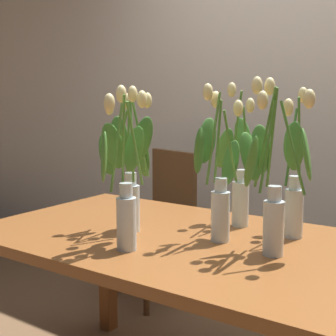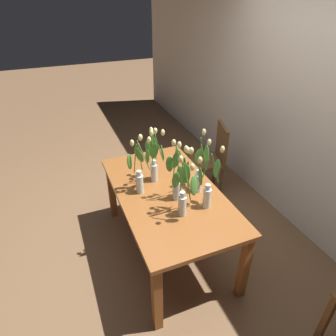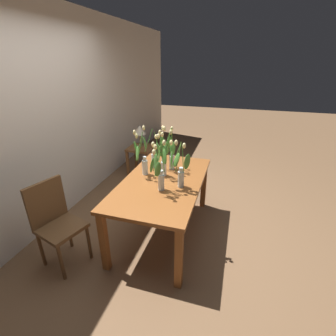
{
  "view_description": "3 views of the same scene",
  "coord_description": "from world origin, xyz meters",
  "px_view_note": "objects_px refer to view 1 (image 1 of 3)",
  "views": [
    {
      "loc": [
        0.88,
        -1.41,
        1.24
      ],
      "look_at": [
        -0.08,
        -0.0,
        0.99
      ],
      "focal_mm": 49.27,
      "sensor_mm": 36.0,
      "label": 1
    },
    {
      "loc": [
        2.05,
        -0.84,
        2.36
      ],
      "look_at": [
        -0.08,
        0.04,
        0.94
      ],
      "focal_mm": 31.79,
      "sensor_mm": 36.0,
      "label": 2
    },
    {
      "loc": [
        -2.38,
        -0.77,
        2.03
      ],
      "look_at": [
        -0.04,
        -0.08,
        0.93
      ],
      "focal_mm": 25.72,
      "sensor_mm": 36.0,
      "label": 3
    }
  ],
  "objects_px": {
    "tulip_vase_0": "(218,183)",
    "tulip_vase_4": "(294,187)",
    "dining_chair": "(161,216)",
    "tulip_vase_5": "(130,172)",
    "dining_table": "(185,261)",
    "tulip_vase_3": "(124,187)",
    "tulip_vase_1": "(239,179)",
    "tulip_vase_2": "(271,184)"
  },
  "relations": [
    {
      "from": "tulip_vase_0",
      "to": "tulip_vase_4",
      "type": "height_order",
      "value": "tulip_vase_0"
    },
    {
      "from": "dining_chair",
      "to": "tulip_vase_5",
      "type": "bearing_deg",
      "value": -61.35
    },
    {
      "from": "dining_table",
      "to": "tulip_vase_4",
      "type": "xyz_separation_m",
      "value": [
        0.33,
        0.22,
        0.28
      ]
    },
    {
      "from": "tulip_vase_0",
      "to": "tulip_vase_3",
      "type": "distance_m",
      "value": 0.35
    },
    {
      "from": "tulip_vase_3",
      "to": "tulip_vase_5",
      "type": "xyz_separation_m",
      "value": [
        -0.13,
        0.19,
        0.02
      ]
    },
    {
      "from": "dining_table",
      "to": "tulip_vase_3",
      "type": "xyz_separation_m",
      "value": [
        -0.1,
        -0.23,
        0.3
      ]
    },
    {
      "from": "dining_table",
      "to": "dining_chair",
      "type": "xyz_separation_m",
      "value": [
        -0.76,
        0.92,
        -0.12
      ]
    },
    {
      "from": "tulip_vase_1",
      "to": "dining_table",
      "type": "bearing_deg",
      "value": -105.76
    },
    {
      "from": "tulip_vase_1",
      "to": "tulip_vase_2",
      "type": "height_order",
      "value": "tulip_vase_2"
    },
    {
      "from": "dining_table",
      "to": "tulip_vase_3",
      "type": "relative_size",
      "value": 2.89
    },
    {
      "from": "dining_table",
      "to": "tulip_vase_5",
      "type": "xyz_separation_m",
      "value": [
        -0.23,
        -0.04,
        0.32
      ]
    },
    {
      "from": "tulip_vase_1",
      "to": "tulip_vase_4",
      "type": "bearing_deg",
      "value": -12.75
    },
    {
      "from": "tulip_vase_2",
      "to": "dining_table",
      "type": "bearing_deg",
      "value": -179.22
    },
    {
      "from": "tulip_vase_1",
      "to": "tulip_vase_4",
      "type": "relative_size",
      "value": 1.04
    },
    {
      "from": "tulip_vase_1",
      "to": "tulip_vase_0",
      "type": "bearing_deg",
      "value": -82.74
    },
    {
      "from": "tulip_vase_0",
      "to": "tulip_vase_1",
      "type": "relative_size",
      "value": 0.97
    },
    {
      "from": "tulip_vase_1",
      "to": "dining_chair",
      "type": "xyz_separation_m",
      "value": [
        -0.83,
        0.64,
        -0.4
      ]
    },
    {
      "from": "tulip_vase_3",
      "to": "tulip_vase_4",
      "type": "height_order",
      "value": "tulip_vase_3"
    },
    {
      "from": "tulip_vase_0",
      "to": "tulip_vase_1",
      "type": "height_order",
      "value": "tulip_vase_1"
    },
    {
      "from": "tulip_vase_5",
      "to": "dining_chair",
      "type": "distance_m",
      "value": 1.18
    },
    {
      "from": "tulip_vase_2",
      "to": "tulip_vase_5",
      "type": "xyz_separation_m",
      "value": [
        -0.56,
        -0.04,
        -0.0
      ]
    },
    {
      "from": "tulip_vase_5",
      "to": "tulip_vase_0",
      "type": "bearing_deg",
      "value": 13.56
    },
    {
      "from": "tulip_vase_3",
      "to": "tulip_vase_4",
      "type": "distance_m",
      "value": 0.63
    },
    {
      "from": "tulip_vase_0",
      "to": "tulip_vase_2",
      "type": "xyz_separation_m",
      "value": [
        0.22,
        -0.04,
        0.02
      ]
    },
    {
      "from": "tulip_vase_1",
      "to": "dining_chair",
      "type": "distance_m",
      "value": 1.13
    },
    {
      "from": "tulip_vase_1",
      "to": "tulip_vase_3",
      "type": "height_order",
      "value": "tulip_vase_1"
    },
    {
      "from": "tulip_vase_2",
      "to": "tulip_vase_1",
      "type": "bearing_deg",
      "value": 131.71
    },
    {
      "from": "tulip_vase_4",
      "to": "dining_chair",
      "type": "height_order",
      "value": "tulip_vase_4"
    },
    {
      "from": "tulip_vase_0",
      "to": "tulip_vase_4",
      "type": "xyz_separation_m",
      "value": [
        0.22,
        0.18,
        -0.02
      ]
    },
    {
      "from": "dining_table",
      "to": "tulip_vase_1",
      "type": "xyz_separation_m",
      "value": [
        0.08,
        0.28,
        0.28
      ]
    },
    {
      "from": "tulip_vase_0",
      "to": "tulip_vase_5",
      "type": "height_order",
      "value": "tulip_vase_0"
    },
    {
      "from": "dining_table",
      "to": "tulip_vase_1",
      "type": "distance_m",
      "value": 0.4
    },
    {
      "from": "tulip_vase_2",
      "to": "tulip_vase_5",
      "type": "height_order",
      "value": "tulip_vase_2"
    },
    {
      "from": "tulip_vase_0",
      "to": "tulip_vase_5",
      "type": "bearing_deg",
      "value": -166.44
    },
    {
      "from": "tulip_vase_1",
      "to": "tulip_vase_3",
      "type": "bearing_deg",
      "value": -109.9
    },
    {
      "from": "tulip_vase_0",
      "to": "tulip_vase_3",
      "type": "relative_size",
      "value": 1.01
    },
    {
      "from": "tulip_vase_2",
      "to": "tulip_vase_3",
      "type": "bearing_deg",
      "value": -151.56
    },
    {
      "from": "tulip_vase_5",
      "to": "tulip_vase_2",
      "type": "bearing_deg",
      "value": 4.51
    },
    {
      "from": "tulip_vase_2",
      "to": "tulip_vase_3",
      "type": "xyz_separation_m",
      "value": [
        -0.43,
        -0.23,
        -0.02
      ]
    },
    {
      "from": "tulip_vase_2",
      "to": "tulip_vase_4",
      "type": "bearing_deg",
      "value": 89.43
    },
    {
      "from": "dining_table",
      "to": "tulip_vase_1",
      "type": "height_order",
      "value": "tulip_vase_1"
    },
    {
      "from": "tulip_vase_0",
      "to": "dining_chair",
      "type": "distance_m",
      "value": 1.3
    }
  ]
}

